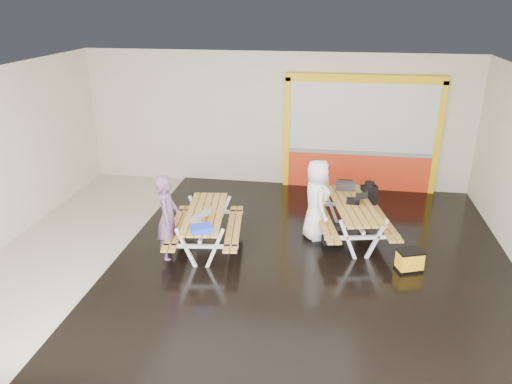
% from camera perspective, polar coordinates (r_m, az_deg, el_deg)
% --- Properties ---
extents(room, '(10.02, 8.02, 3.52)m').
position_cam_1_polar(room, '(8.87, -0.92, 2.34)').
color(room, beige).
rests_on(room, ground).
extents(deck, '(7.50, 7.98, 0.05)m').
position_cam_1_polar(deck, '(9.48, 6.68, -7.95)').
color(deck, black).
rests_on(deck, room).
extents(kiosk, '(3.88, 0.16, 3.00)m').
position_cam_1_polar(kiosk, '(12.62, 12.20, 6.38)').
color(kiosk, red).
rests_on(kiosk, room).
extents(picnic_table_left, '(1.63, 2.20, 0.82)m').
position_cam_1_polar(picnic_table_left, '(9.62, -5.99, -3.42)').
color(picnic_table_left, '#C18D3D').
rests_on(picnic_table_left, deck).
extents(picnic_table_right, '(1.86, 2.38, 0.85)m').
position_cam_1_polar(picnic_table_right, '(10.07, 11.31, -2.41)').
color(picnic_table_right, '#C18D3D').
rests_on(picnic_table_right, deck).
extents(person_left, '(0.51, 0.69, 1.73)m').
position_cam_1_polar(person_left, '(9.30, -10.35, -3.03)').
color(person_left, '#6C476A').
rests_on(person_left, deck).
extents(person_right, '(0.76, 0.95, 1.71)m').
position_cam_1_polar(person_right, '(9.95, 7.17, -0.94)').
color(person_right, white).
rests_on(person_right, deck).
extents(laptop_left, '(0.38, 0.35, 0.16)m').
position_cam_1_polar(laptop_left, '(9.26, -6.55, -2.85)').
color(laptop_left, silver).
rests_on(laptop_left, picnic_table_left).
extents(laptop_right, '(0.44, 0.39, 0.18)m').
position_cam_1_polar(laptop_right, '(10.08, 11.72, -0.83)').
color(laptop_right, black).
rests_on(laptop_right, picnic_table_right).
extents(blue_pouch, '(0.44, 0.39, 0.11)m').
position_cam_1_polar(blue_pouch, '(8.76, -6.44, -4.34)').
color(blue_pouch, blue).
rests_on(blue_pouch, picnic_table_left).
extents(toolbox, '(0.41, 0.21, 0.24)m').
position_cam_1_polar(toolbox, '(10.66, 10.44, 0.75)').
color(toolbox, black).
rests_on(toolbox, picnic_table_right).
extents(backpack, '(0.38, 0.31, 0.54)m').
position_cam_1_polar(backpack, '(10.77, 13.14, -0.24)').
color(backpack, black).
rests_on(backpack, picnic_table_right).
extents(dark_case, '(0.49, 0.41, 0.16)m').
position_cam_1_polar(dark_case, '(10.11, 8.95, -5.39)').
color(dark_case, black).
rests_on(dark_case, deck).
extents(fluke_bag, '(0.54, 0.44, 0.40)m').
position_cam_1_polar(fluke_bag, '(9.39, 17.64, -7.72)').
color(fluke_bag, black).
rests_on(fluke_bag, deck).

